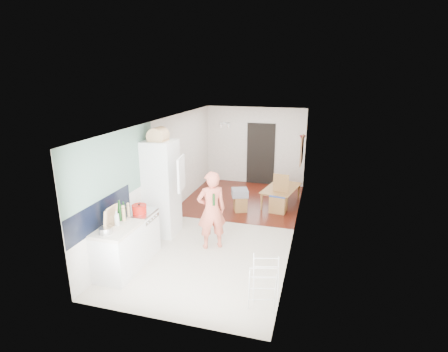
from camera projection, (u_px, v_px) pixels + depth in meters
The scene contains 32 objects.
room_shell at pixel (226, 176), 8.06m from camera, with size 3.20×7.00×2.50m, color silver, non-canonical shape.
floor at pixel (226, 225), 8.42m from camera, with size 3.20×7.00×0.01m, color beige.
wood_floor_overlay at pixel (243, 199), 10.13m from camera, with size 3.20×3.30×0.01m, color #52170D.
sage_wall_panel at pixel (115, 167), 6.46m from camera, with size 0.02×3.00×1.30m, color slate.
tile_splashback at pixel (101, 214), 6.15m from camera, with size 0.02×1.90×0.50m, color black.
doorway_recess at pixel (261, 154), 11.29m from camera, with size 0.90×0.04×2.00m, color black.
base_cabinet at pixel (119, 252), 6.28m from camera, with size 0.60×0.90×0.86m, color white.
worktop at pixel (117, 229), 6.15m from camera, with size 0.62×0.92×0.06m, color beige.
range_cooker at pixel (139, 234), 6.97m from camera, with size 0.60×0.60×0.88m, color white.
cooker_top at pixel (138, 213), 6.84m from camera, with size 0.60×0.60×0.04m, color silver.
fridge_housing at pixel (162, 188), 7.73m from camera, with size 0.66×0.66×2.15m, color white.
fridge_door at pixel (181, 173), 7.15m from camera, with size 0.56×0.04×0.70m, color white.
fridge_interior at pixel (174, 169), 7.51m from camera, with size 0.02×0.52×0.66m, color white.
pinboard at pixel (302, 150), 9.32m from camera, with size 0.03×0.90×0.70m, color #AF794F.
pinboard_frame at pixel (301, 150), 9.32m from camera, with size 0.01×0.94×0.74m, color #9B6538.
wall_sconce at pixel (302, 138), 9.87m from camera, with size 0.18×0.18×0.16m, color maroon.
person at pixel (211, 203), 7.10m from camera, with size 0.71×0.47×1.96m, color #E56E55.
dining_table at pixel (282, 198), 9.67m from camera, with size 1.20×0.67×0.42m, color #9B6538.
dining_chair at pixel (279, 194), 9.09m from camera, with size 0.41×0.41×0.98m, color #9B6538, non-canonical shape.
stool at pixel (240, 204), 9.21m from camera, with size 0.32×0.32×0.42m, color #9B6538, non-canonical shape.
grey_drape at pixel (240, 193), 9.15m from camera, with size 0.41×0.41×0.19m, color gray.
drying_rack at pixel (264, 285), 5.36m from camera, with size 0.41×0.37×0.80m, color white, non-canonical shape.
bread_bin at pixel (158, 136), 7.36m from camera, with size 0.39×0.37×0.21m, color tan, non-canonical shape.
red_casserole at pixel (139, 209), 6.76m from camera, with size 0.28×0.28×0.17m, color red.
steel_pan at pixel (106, 230), 5.90m from camera, with size 0.22×0.22×0.11m, color silver.
held_bottle at pixel (214, 200), 6.90m from camera, with size 0.05×0.05×0.24m, color #133A14.
bottle_a at pixel (120, 212), 6.39m from camera, with size 0.07×0.07×0.31m, color #133A14.
bottle_b at pixel (124, 212), 6.48m from camera, with size 0.06×0.06×0.27m, color #133A14.
bottle_c at pixel (117, 220), 6.20m from camera, with size 0.09×0.09×0.22m, color silver.
pepper_mill_front at pixel (124, 215), 6.40m from camera, with size 0.06×0.06×0.24m, color tan.
pepper_mill_back at pixel (128, 211), 6.60m from camera, with size 0.06×0.06×0.21m, color tan.
chopping_boards at pixel (110, 218), 6.04m from camera, with size 0.04×0.31×0.41m, color tan, non-canonical shape.
Camera 1 is at (2.05, -7.46, 3.54)m, focal length 28.00 mm.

